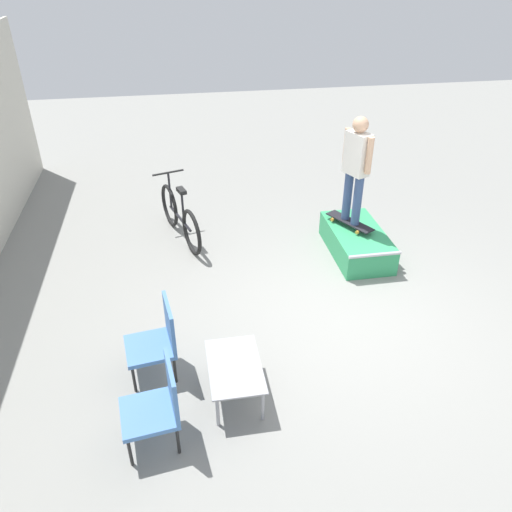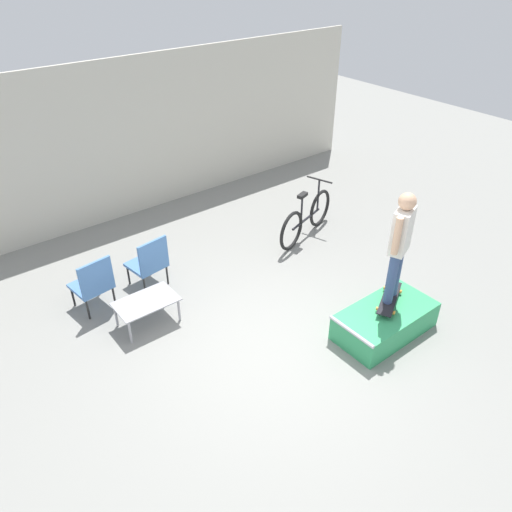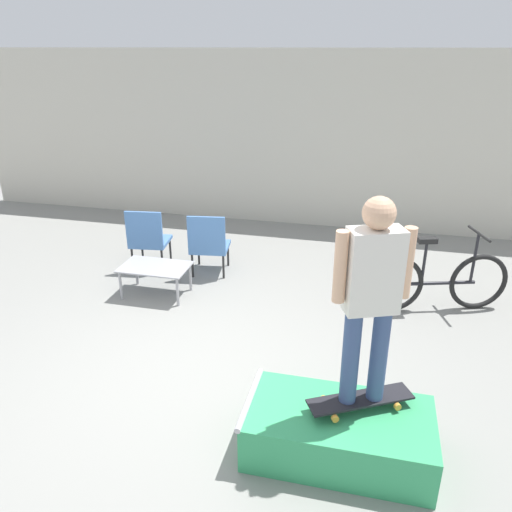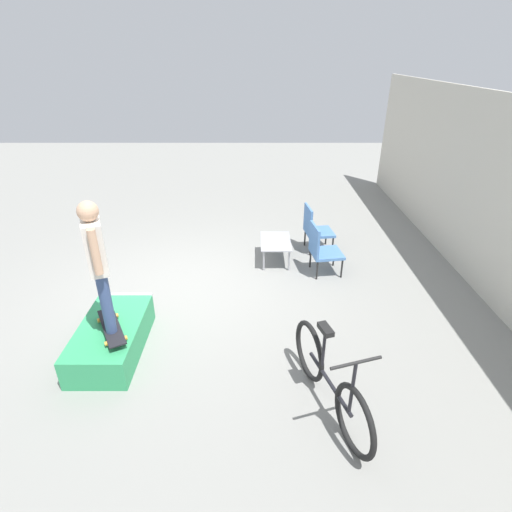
{
  "view_description": "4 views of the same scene",
  "coord_description": "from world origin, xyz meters",
  "px_view_note": "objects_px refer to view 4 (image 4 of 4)",
  "views": [
    {
      "loc": [
        -4.82,
        1.99,
        4.09
      ],
      "look_at": [
        0.21,
        1.13,
        0.92
      ],
      "focal_mm": 35.0,
      "sensor_mm": 36.0,
      "label": 1
    },
    {
      "loc": [
        -3.26,
        -3.79,
        4.82
      ],
      "look_at": [
        0.49,
        1.0,
        0.85
      ],
      "focal_mm": 35.0,
      "sensor_mm": 36.0,
      "label": 2
    },
    {
      "loc": [
        1.58,
        -3.82,
        3.02
      ],
      "look_at": [
        0.4,
        1.12,
        0.88
      ],
      "focal_mm": 35.0,
      "sensor_mm": 36.0,
      "label": 3
    },
    {
      "loc": [
        5.63,
        1.21,
        3.51
      ],
      "look_at": [
        0.57,
        1.21,
        0.92
      ],
      "focal_mm": 28.0,
      "sensor_mm": 36.0,
      "label": 4
    }
  ],
  "objects_px": {
    "skateboard_on_ramp": "(111,327)",
    "person_skater": "(97,258)",
    "coffee_table": "(276,243)",
    "bicycle": "(330,381)",
    "patio_chair_right": "(322,248)",
    "skate_ramp_box": "(112,338)",
    "patio_chair_left": "(315,228)"
  },
  "relations": [
    {
      "from": "skateboard_on_ramp",
      "to": "patio_chair_left",
      "type": "height_order",
      "value": "patio_chair_left"
    },
    {
      "from": "coffee_table",
      "to": "skateboard_on_ramp",
      "type": "bearing_deg",
      "value": -38.64
    },
    {
      "from": "person_skater",
      "to": "coffee_table",
      "type": "bearing_deg",
      "value": 119.34
    },
    {
      "from": "skate_ramp_box",
      "to": "coffee_table",
      "type": "distance_m",
      "value": 3.4
    },
    {
      "from": "bicycle",
      "to": "coffee_table",
      "type": "bearing_deg",
      "value": 169.57
    },
    {
      "from": "skateboard_on_ramp",
      "to": "patio_chair_right",
      "type": "distance_m",
      "value": 3.68
    },
    {
      "from": "skate_ramp_box",
      "to": "skateboard_on_ramp",
      "type": "distance_m",
      "value": 0.33
    },
    {
      "from": "skateboard_on_ramp",
      "to": "coffee_table",
      "type": "xyz_separation_m",
      "value": [
        -2.69,
        2.15,
        -0.13
      ]
    },
    {
      "from": "skate_ramp_box",
      "to": "patio_chair_right",
      "type": "bearing_deg",
      "value": 124.56
    },
    {
      "from": "patio_chair_left",
      "to": "bicycle",
      "type": "bearing_deg",
      "value": 167.48
    },
    {
      "from": "skateboard_on_ramp",
      "to": "patio_chair_left",
      "type": "bearing_deg",
      "value": 108.5
    },
    {
      "from": "person_skater",
      "to": "skateboard_on_ramp",
      "type": "bearing_deg",
      "value": -22.02
    },
    {
      "from": "skate_ramp_box",
      "to": "patio_chair_left",
      "type": "height_order",
      "value": "patio_chair_left"
    },
    {
      "from": "patio_chair_right",
      "to": "person_skater",
      "type": "bearing_deg",
      "value": 119.08
    },
    {
      "from": "coffee_table",
      "to": "person_skater",
      "type": "bearing_deg",
      "value": -38.64
    },
    {
      "from": "patio_chair_right",
      "to": "bicycle",
      "type": "height_order",
      "value": "bicycle"
    },
    {
      "from": "person_skater",
      "to": "patio_chair_right",
      "type": "xyz_separation_m",
      "value": [
        -2.22,
        2.93,
        -0.96
      ]
    },
    {
      "from": "skate_ramp_box",
      "to": "person_skater",
      "type": "bearing_deg",
      "value": 30.99
    },
    {
      "from": "skate_ramp_box",
      "to": "coffee_table",
      "type": "xyz_separation_m",
      "value": [
        -2.55,
        2.24,
        0.16
      ]
    },
    {
      "from": "patio_chair_right",
      "to": "coffee_table",
      "type": "bearing_deg",
      "value": 50.48
    },
    {
      "from": "skate_ramp_box",
      "to": "person_skater",
      "type": "distance_m",
      "value": 1.25
    },
    {
      "from": "person_skater",
      "to": "coffee_table",
      "type": "xyz_separation_m",
      "value": [
        -2.69,
        2.15,
        -1.08
      ]
    },
    {
      "from": "person_skater",
      "to": "coffee_table",
      "type": "height_order",
      "value": "person_skater"
    },
    {
      "from": "person_skater",
      "to": "bicycle",
      "type": "bearing_deg",
      "value": 50.64
    },
    {
      "from": "coffee_table",
      "to": "bicycle",
      "type": "distance_m",
      "value": 3.53
    },
    {
      "from": "skateboard_on_ramp",
      "to": "person_skater",
      "type": "xyz_separation_m",
      "value": [
        -0.0,
        0.0,
        0.96
      ]
    },
    {
      "from": "patio_chair_right",
      "to": "patio_chair_left",
      "type": "bearing_deg",
      "value": -8.11
    },
    {
      "from": "patio_chair_right",
      "to": "bicycle",
      "type": "relative_size",
      "value": 0.53
    },
    {
      "from": "person_skater",
      "to": "patio_chair_left",
      "type": "distance_m",
      "value": 4.4
    },
    {
      "from": "skate_ramp_box",
      "to": "skateboard_on_ramp",
      "type": "height_order",
      "value": "skateboard_on_ramp"
    },
    {
      "from": "bicycle",
      "to": "skateboard_on_ramp",
      "type": "bearing_deg",
      "value": -124.67
    },
    {
      "from": "person_skater",
      "to": "bicycle",
      "type": "height_order",
      "value": "person_skater"
    }
  ]
}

